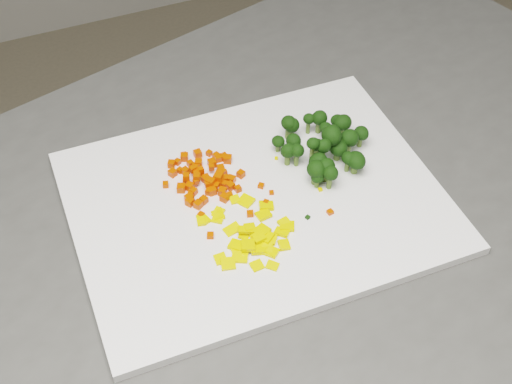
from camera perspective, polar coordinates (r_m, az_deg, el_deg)
name	(u,v)px	position (r m, az deg, el deg)	size (l,w,h in m)	color
cutting_board	(256,201)	(0.84, 0.00, -0.73)	(0.42, 0.33, 0.01)	white
carrot_pile	(203,171)	(0.85, -4.27, 1.66)	(0.09, 0.09, 0.03)	red
pepper_pile	(244,230)	(0.79, -0.95, -3.08)	(0.11, 0.11, 0.02)	yellow
broccoli_pile	(322,142)	(0.87, 5.29, 3.99)	(0.11, 0.11, 0.05)	black
carrot_cube_0	(225,198)	(0.83, -2.53, -0.45)	(0.01, 0.01, 0.01)	red
carrot_cube_1	(209,153)	(0.88, -3.77, 3.12)	(0.01, 0.01, 0.01)	red
carrot_cube_2	(197,177)	(0.84, -4.76, 1.22)	(0.01, 0.01, 0.01)	red
carrot_cube_3	(211,167)	(0.86, -3.59, 1.98)	(0.01, 0.01, 0.01)	red
carrot_cube_4	(189,198)	(0.83, -5.37, -0.49)	(0.01, 0.01, 0.01)	red
carrot_cube_5	(185,171)	(0.86, -5.69, 1.67)	(0.01, 0.01, 0.01)	red
carrot_cube_6	(199,163)	(0.87, -4.61, 2.32)	(0.01, 0.01, 0.01)	red
carrot_cube_7	(190,202)	(0.83, -5.32, -0.80)	(0.01, 0.01, 0.01)	red
carrot_cube_8	(215,186)	(0.84, -3.28, 0.51)	(0.01, 0.01, 0.01)	red
carrot_cube_9	(238,189)	(0.84, -1.46, 0.26)	(0.01, 0.01, 0.01)	red
carrot_cube_10	(211,182)	(0.84, -3.65, 0.80)	(0.01, 0.01, 0.01)	red
carrot_cube_11	(207,184)	(0.84, -3.92, 0.64)	(0.01, 0.01, 0.01)	red
carrot_cube_12	(181,188)	(0.84, -6.01, 0.31)	(0.01, 0.01, 0.01)	red
carrot_cube_13	(200,174)	(0.86, -4.48, 1.48)	(0.01, 0.01, 0.01)	red
carrot_cube_14	(224,173)	(0.86, -2.59, 1.53)	(0.01, 0.01, 0.01)	red
carrot_cube_15	(204,200)	(0.83, -4.21, -0.65)	(0.01, 0.01, 0.01)	red
carrot_cube_16	(228,159)	(0.87, -2.27, 2.65)	(0.01, 0.01, 0.01)	red
carrot_cube_17	(212,191)	(0.84, -3.50, 0.09)	(0.01, 0.01, 0.01)	red
carrot_cube_18	(224,179)	(0.85, -2.57, 1.05)	(0.01, 0.01, 0.01)	red
carrot_cube_19	(228,179)	(0.85, -2.26, 1.08)	(0.01, 0.01, 0.01)	red
carrot_cube_20	(173,173)	(0.86, -6.69, 1.53)	(0.01, 0.01, 0.01)	red
carrot_cube_21	(206,178)	(0.85, -4.02, 1.16)	(0.01, 0.01, 0.01)	red
carrot_cube_22	(206,180)	(0.85, -4.01, 0.94)	(0.01, 0.01, 0.01)	red
carrot_cube_23	(222,173)	(0.86, -2.78, 1.55)	(0.01, 0.01, 0.01)	red
carrot_cube_24	(207,179)	(0.85, -3.94, 1.05)	(0.01, 0.01, 0.01)	red
carrot_cube_25	(218,159)	(0.88, -3.05, 2.69)	(0.01, 0.01, 0.01)	red
carrot_cube_26	(241,174)	(0.86, -1.22, 1.45)	(0.01, 0.01, 0.01)	red
carrot_cube_27	(198,205)	(0.82, -4.65, -1.01)	(0.01, 0.01, 0.01)	red
carrot_cube_28	(171,164)	(0.87, -6.78, 2.24)	(0.01, 0.01, 0.01)	red
carrot_cube_29	(196,181)	(0.84, -4.83, 0.84)	(0.01, 0.01, 0.01)	red
carrot_cube_30	(218,177)	(0.84, -3.05, 1.18)	(0.01, 0.01, 0.01)	red
carrot_cube_31	(216,156)	(0.88, -3.18, 2.88)	(0.01, 0.01, 0.01)	red
carrot_cube_32	(184,157)	(0.88, -5.75, 2.80)	(0.01, 0.01, 0.01)	red
carrot_cube_33	(212,163)	(0.87, -3.55, 2.32)	(0.01, 0.01, 0.01)	red
carrot_cube_34	(230,186)	(0.84, -2.06, 0.48)	(0.01, 0.01, 0.01)	red
carrot_cube_35	(194,169)	(0.86, -5.00, 1.85)	(0.01, 0.01, 0.01)	red
carrot_cube_36	(193,191)	(0.84, -5.03, 0.05)	(0.01, 0.01, 0.01)	red
carrot_cube_37	(184,156)	(0.88, -5.78, 2.90)	(0.01, 0.01, 0.01)	red
carrot_cube_38	(225,184)	(0.84, -2.49, 0.61)	(0.01, 0.01, 0.01)	red
carrot_cube_39	(219,182)	(0.85, -3.00, 0.79)	(0.01, 0.01, 0.01)	red
carrot_cube_40	(225,158)	(0.88, -2.53, 2.74)	(0.01, 0.01, 0.01)	red
carrot_cube_41	(192,169)	(0.85, -5.10, 1.84)	(0.01, 0.01, 0.01)	red
carrot_cube_42	(180,170)	(0.87, -6.10, 1.74)	(0.01, 0.01, 0.01)	red
carrot_cube_43	(209,191)	(0.84, -3.77, 0.04)	(0.01, 0.01, 0.01)	red
carrot_cube_44	(197,172)	(0.85, -4.76, 1.58)	(0.01, 0.01, 0.01)	red
carrot_cube_45	(222,173)	(0.86, -2.76, 1.57)	(0.01, 0.01, 0.01)	red
carrot_cube_46	(198,154)	(0.88, -4.69, 3.07)	(0.01, 0.01, 0.01)	red
carrot_cube_47	(190,164)	(0.87, -5.28, 2.27)	(0.01, 0.01, 0.01)	red
carrot_cube_48	(186,177)	(0.84, -5.60, 1.23)	(0.01, 0.01, 0.01)	red
carrot_cube_49	(224,156)	(0.88, -2.57, 2.89)	(0.01, 0.01, 0.01)	red
carrot_cube_50	(221,169)	(0.86, -2.84, 1.87)	(0.01, 0.01, 0.01)	red
carrot_cube_51	(186,180)	(0.85, -5.63, 0.92)	(0.01, 0.01, 0.01)	red
carrot_cube_52	(201,170)	(0.85, -4.45, 1.78)	(0.01, 0.01, 0.01)	red
carrot_cube_53	(232,179)	(0.85, -1.97, 1.01)	(0.01, 0.01, 0.01)	red
carrot_cube_54	(205,179)	(0.85, -4.06, 1.04)	(0.01, 0.01, 0.01)	red
carrot_cube_55	(196,166)	(0.87, -4.81, 2.09)	(0.01, 0.01, 0.01)	red
carrot_cube_56	(190,187)	(0.84, -5.33, 0.44)	(0.01, 0.01, 0.01)	red
carrot_cube_57	(178,162)	(0.88, -6.30, 2.41)	(0.01, 0.01, 0.01)	red
carrot_cube_58	(166,185)	(0.85, -7.24, 0.59)	(0.01, 0.01, 0.01)	red
carrot_cube_59	(222,192)	(0.84, -2.70, 0.03)	(0.01, 0.01, 0.01)	red
carrot_cube_60	(230,195)	(0.83, -2.10, -0.22)	(0.01, 0.01, 0.01)	red
carrot_cube_61	(221,157)	(0.88, -2.83, 2.81)	(0.01, 0.01, 0.01)	red
carrot_cube_62	(191,194)	(0.84, -5.24, -0.15)	(0.01, 0.01, 0.01)	red
pepper_chunk_0	(237,245)	(0.78, -1.57, -4.29)	(0.02, 0.01, 0.00)	yellow
pepper_chunk_1	(257,266)	(0.77, 0.07, -5.91)	(0.01, 0.01, 0.00)	yellow
pepper_chunk_2	(267,249)	(0.78, 0.91, -4.56)	(0.01, 0.01, 0.00)	yellow
pepper_chunk_3	(218,219)	(0.81, -3.06, -2.14)	(0.01, 0.01, 0.00)	yellow
pepper_chunk_4	(235,200)	(0.83, -1.71, -0.61)	(0.01, 0.01, 0.00)	yellow
pepper_chunk_5	(218,215)	(0.81, -3.06, -1.84)	(0.02, 0.01, 0.00)	yellow
pepper_chunk_6	(270,239)	(0.79, 1.14, -3.78)	(0.01, 0.01, 0.00)	yellow
pepper_chunk_7	(259,247)	(0.78, 0.23, -4.39)	(0.01, 0.01, 0.00)	yellow
pepper_chunk_8	(232,229)	(0.80, -1.91, -3.01)	(0.02, 0.01, 0.00)	yellow
pepper_chunk_9	(258,238)	(0.79, 0.15, -3.72)	(0.02, 0.01, 0.00)	yellow
pepper_chunk_10	(284,245)	(0.78, 2.26, -4.26)	(0.01, 0.01, 0.00)	yellow
pepper_chunk_11	(240,257)	(0.77, -1.30, -5.24)	(0.02, 0.01, 0.00)	yellow
pepper_chunk_12	(201,221)	(0.81, -4.40, -2.36)	(0.01, 0.01, 0.00)	yellow
pepper_chunk_13	(284,223)	(0.81, 2.29, -2.47)	(0.01, 0.01, 0.00)	yellow
pepper_chunk_14	(246,201)	(0.83, -0.82, -0.73)	(0.02, 0.02, 0.00)	yellow
pepper_chunk_15	(266,206)	(0.82, 0.83, -1.10)	(0.01, 0.02, 0.00)	yellow
pepper_chunk_16	(262,231)	(0.79, 0.45, -3.14)	(0.02, 0.01, 0.00)	yellow
pepper_chunk_17	(272,266)	(0.77, 1.32, -5.92)	(0.01, 0.01, 0.00)	yellow
pepper_chunk_18	(250,227)	(0.79, -0.49, -2.83)	(0.01, 0.01, 0.00)	yellow
pepper_chunk_19	(204,219)	(0.81, -4.21, -2.14)	(0.02, 0.01, 0.00)	yellow
pepper_chunk_20	(221,259)	(0.77, -2.85, -5.37)	(0.01, 0.01, 0.00)	yellow
pepper_chunk_21	(271,252)	(0.78, 1.23, -4.80)	(0.01, 0.02, 0.00)	yellow
pepper_chunk_22	(259,237)	(0.79, 0.24, -3.63)	(0.01, 0.01, 0.00)	yellow
pepper_chunk_23	(237,252)	(0.78, -1.57, -4.85)	(0.02, 0.01, 0.00)	yellow
pepper_chunk_24	(265,236)	(0.79, 0.71, -3.55)	(0.02, 0.02, 0.00)	yellow
pepper_chunk_25	(258,249)	(0.78, 0.16, -4.56)	(0.02, 0.02, 0.00)	yellow
pepper_chunk_26	(248,245)	(0.78, -0.64, -4.29)	(0.02, 0.01, 0.00)	yellow
pepper_chunk_27	(263,215)	(0.81, 0.59, -1.83)	(0.01, 0.02, 0.00)	yellow
pepper_chunk_28	(287,226)	(0.80, 2.50, -2.73)	(0.02, 0.01, 0.00)	yellow
pepper_chunk_29	(282,232)	(0.80, 2.08, -3.23)	(0.02, 0.01, 0.00)	yellow
pepper_chunk_30	(260,247)	(0.78, 0.36, -4.44)	(0.01, 0.01, 0.00)	yellow
pepper_chunk_31	(244,235)	(0.79, -0.96, -3.48)	(0.01, 0.01, 0.00)	yellow
pepper_chunk_32	(218,212)	(0.82, -3.04, -1.64)	(0.01, 0.01, 0.00)	yellow
pepper_chunk_33	(228,264)	(0.77, -2.25, -5.76)	(0.02, 0.02, 0.00)	yellow
pepper_chunk_34	(245,230)	(0.79, -0.85, -3.05)	(0.02, 0.01, 0.00)	yellow
broccoli_floret_0	(317,180)	(0.84, 4.91, 0.94)	(0.02, 0.02, 0.02)	black
broccoli_floret_1	(317,165)	(0.85, 4.93, 2.15)	(0.03, 0.03, 0.03)	black
broccoli_floret_2	(325,132)	(0.90, 5.54, 4.81)	(0.02, 0.02, 0.02)	black
broccoli_floret_3	(288,128)	(0.90, 2.57, 5.12)	(0.03, 0.03, 0.03)	black
broccoli_floret_4	(326,171)	(0.85, 5.65, 1.65)	(0.03, 0.03, 0.03)	black
broccoli_floret_5	(347,162)	(0.86, 7.32, 2.36)	(0.02, 0.02, 0.03)	black
broccoli_floret_6	(331,138)	(0.87, 5.98, 4.28)	(0.03, 0.03, 0.03)	black
broccoli_floret_7	(315,173)	(0.84, 4.76, 1.49)	(0.03, 0.03, 0.03)	black
broccoli_floret_8	(312,149)	(0.85, 4.52, 3.45)	(0.02, 0.02, 0.03)	black
broccoli_floret_9	(330,178)	(0.84, 5.91, 1.09)	(0.02, 0.02, 0.03)	black
broccoli_floret_10	(316,148)	(0.88, 4.84, 3.49)	(0.02, 0.02, 0.02)	black
broccoli_floret_11	(278,144)	(0.88, 1.75, 3.84)	(0.02, 0.02, 0.02)	black
broccoli_floret_12	(336,124)	(0.91, 6.45, 5.41)	(0.02, 0.02, 0.03)	black
broccoli_floret_13	(337,151)	(0.88, 6.53, 3.31)	(0.03, 0.03, 0.03)	black
broccoli_floret_14	(341,126)	(0.91, 6.85, 5.25)	(0.03, 0.03, 0.03)	black
broccoli_floret_15	(291,129)	(0.90, 2.83, 5.02)	(0.03, 0.03, 0.03)	black
broccoli_floret_16	(297,156)	(0.86, 3.26, 2.91)	(0.02, 0.02, 0.03)	black
broccoli_floret_17	(323,151)	(0.86, 5.37, 3.29)	(0.03, 0.03, 0.03)	black
broccoli_floret_18	(308,124)	(0.91, 4.20, 5.44)	(0.02, 0.02, 0.03)	black
broccoli_floret_19	(287,155)	(0.86, 2.53, 2.96)	(0.03, 0.03, 0.03)	black
broccoli_floret_20	(293,146)	(0.88, 2.96, 3.73)	(0.02, 0.02, 0.03)	black
broccoli_floret_21	(319,123)	(0.91, 5.04, 5.55)	(0.03, 0.03, 0.03)	black
broccoli_floret_22	(355,164)	(0.86, 7.92, 2.26)	(0.03, 0.03, 0.03)	black
broccoli_floret_23	(360,137)	(0.90, 8.34, 4.34)	(0.02, 0.02, 0.03)	black
broccoli_floret_24	(325,171)	(0.85, 5.54, 1.70)	(0.03, 0.03, 0.03)	black
broccoli_floret_25	(348,143)	(0.88, 7.39, 3.92)	(0.03, 0.03, 0.03)	black
stray_bit_0	(271,193)	(0.84, 1.25, -0.05)	(0.01, 0.01, 0.00)	red
stray_bit_1	(201,215)	(0.82, -4.42, -1.83)	(0.01, 0.01, 0.00)	red
stray_bit_2	(330,212)	(0.82, 5.95, -1.60)	(0.01, 0.01, 0.00)	red
stray_bit_3	(219,209)	(0.82, -2.96, -1.39)	(0.01, 0.01, 0.00)	red
stray_bit_4	(250,214)	(0.81, -0.47, -1.75)	(0.01, 0.01, 0.01)	red
stray_bit_5	(210,235)	(0.79, -3.67, -3.49)	(0.01, 0.01, 0.01)	red
stray_bit_6	(320,190)	(0.84, 5.16, 0.19)	(0.00, 0.00, 0.00)	yellow
stray_bit_7	(308,217)	(0.81, 4.15, -2.02)	(0.00, 0.00, 0.00)	black
stray_bit_8	(276,158)	(0.88, 1.63, 2.72)	(0.00, 0.00, 0.00)	yellow
stray_bit_9	(261,186)	(0.84, 0.41, 0.51)	(0.01, 0.01, 0.00)	red
stray_bit_10	(201,178)	(0.86, -4.44, 1.11)	(0.00, 0.00, 0.00)	yellow
stray_bit_11	(266,202)	(0.83, 0.80, -0.81)	(0.01, 0.01, 0.00)	red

